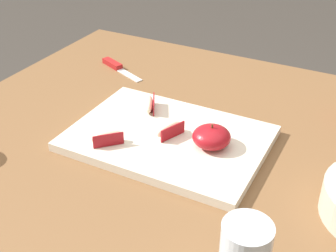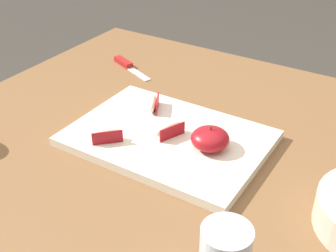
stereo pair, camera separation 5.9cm
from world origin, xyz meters
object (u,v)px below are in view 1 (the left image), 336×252
at_px(apple_wedge_back, 149,104).
at_px(apple_wedge_middle, 107,137).
at_px(apple_half_skin_up, 212,137).
at_px(cutting_board, 168,138).
at_px(apple_wedge_right, 169,129).
at_px(paring_knife, 115,66).

xyz_separation_m(apple_wedge_back, apple_wedge_middle, (-0.01, -0.15, 0.00)).
bearing_deg(apple_half_skin_up, cutting_board, -177.93).
distance_m(apple_half_skin_up, apple_wedge_right, 0.09).
xyz_separation_m(cutting_board, paring_knife, (-0.29, 0.25, -0.00)).
bearing_deg(cutting_board, apple_half_skin_up, 2.07).
bearing_deg(paring_knife, apple_wedge_back, -41.18).
distance_m(apple_wedge_middle, apple_wedge_right, 0.12).
bearing_deg(paring_knife, apple_wedge_middle, -58.71).
distance_m(cutting_board, apple_wedge_middle, 0.12).
relative_size(cutting_board, apple_wedge_right, 5.85).
bearing_deg(apple_wedge_right, apple_half_skin_up, 3.14).
bearing_deg(apple_wedge_middle, apple_half_skin_up, 25.17).
relative_size(apple_wedge_back, apple_wedge_middle, 1.09).
xyz_separation_m(apple_wedge_middle, paring_knife, (-0.20, 0.34, -0.03)).
height_order(cutting_board, apple_wedge_back, apple_wedge_back).
distance_m(cutting_board, apple_wedge_right, 0.02).
bearing_deg(apple_wedge_right, paring_knife, 139.35).
bearing_deg(apple_wedge_back, apple_wedge_middle, -92.40).
height_order(apple_wedge_right, paring_knife, apple_wedge_right).
height_order(apple_wedge_back, apple_wedge_right, same).
bearing_deg(cutting_board, apple_wedge_back, 139.92).
distance_m(apple_half_skin_up, paring_knife, 0.46).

